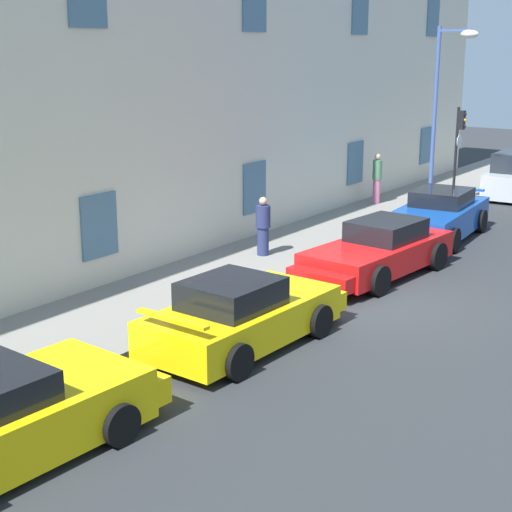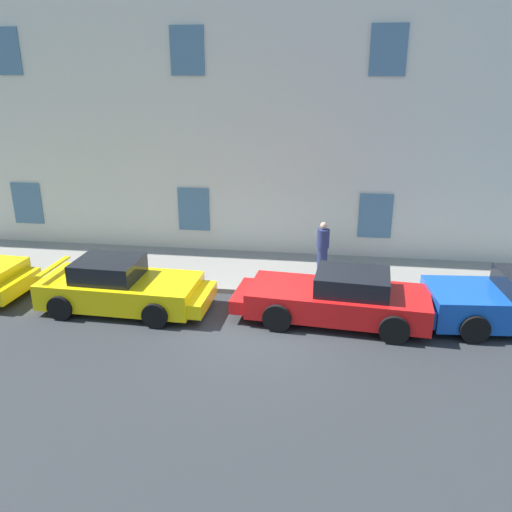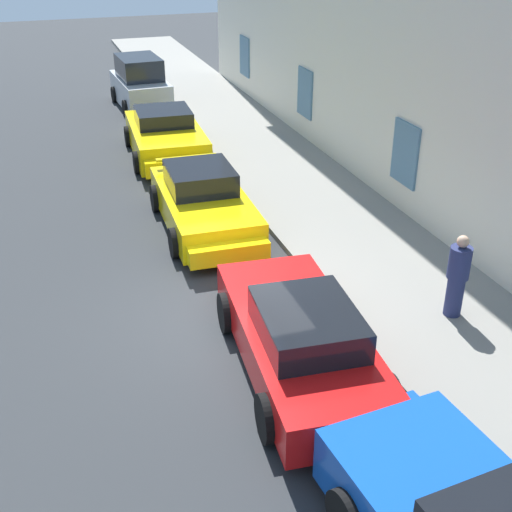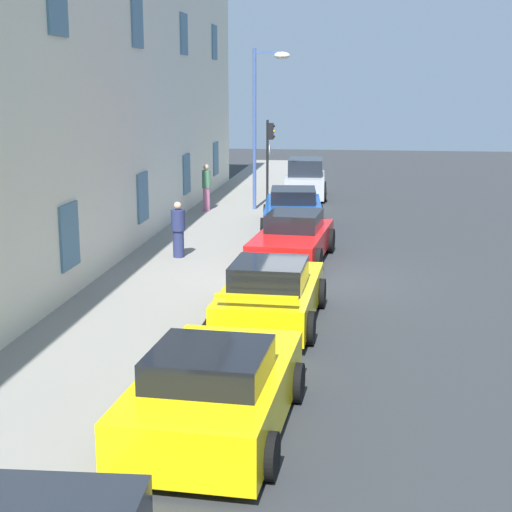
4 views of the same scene
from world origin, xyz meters
TOP-DOWN VIEW (x-y plane):
  - ground_plane at (0.00, 0.00)m, footprint 80.00×80.00m
  - sidewalk at (0.00, 3.69)m, footprint 60.00×3.43m
  - sportscar_red_lead at (-9.24, 0.83)m, footprint 4.63×2.46m
  - sportscar_yellow_flank at (-3.85, 0.61)m, footprint 4.66×2.22m
  - sportscar_white_middle at (1.75, 0.68)m, footprint 5.16×2.35m
  - hatchback_distant at (-15.39, 1.13)m, footprint 3.72×1.98m
  - pedestrian_admiring at (1.43, 3.89)m, footprint 0.52×0.52m

SIDE VIEW (x-z plane):
  - ground_plane at x=0.00m, z-range 0.00..0.00m
  - sidewalk at x=0.00m, z-range 0.00..0.14m
  - sportscar_red_lead at x=-9.24m, z-range -0.09..1.29m
  - sportscar_yellow_flank at x=-3.85m, z-range -0.09..1.32m
  - sportscar_white_middle at x=1.75m, z-range -0.07..1.32m
  - hatchback_distant at x=-15.39m, z-range -0.10..1.79m
  - pedestrian_admiring at x=1.43m, z-range 0.14..1.75m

